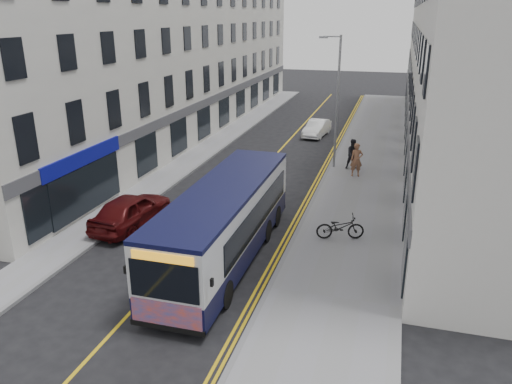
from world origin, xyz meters
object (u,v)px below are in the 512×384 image
Objects in this scene: city_bus at (225,221)px; pedestrian_far at (353,154)px; car_white at (317,128)px; car_maroon at (131,210)px; streetlamp at (336,98)px; bicycle at (340,227)px; pedestrian_near at (357,160)px.

city_bus reaches higher than pedestrian_far.
car_maroon is (-5.20, -19.81, 0.15)m from car_white.
streetlamp is 2.08× the size of car_white.
pedestrian_far is (-0.47, 10.40, 0.39)m from bicycle.
bicycle is (4.10, 2.96, -1.03)m from city_bus.
bicycle is 19.26m from car_white.
bicycle is 1.03× the size of pedestrian_near.
car_maroon is at bearing -145.51° from pedestrian_near.
streetlamp is at bearing 122.25° from pedestrian_near.
car_maroon is at bearing -123.34° from streetlamp.
pedestrian_near is 1.47m from pedestrian_far.
city_bus reaches higher than bicycle.
bicycle is at bearing -80.73° from streetlamp.
car_maroon is (-7.57, -11.51, -3.60)m from streetlamp.
streetlamp is at bearing -66.78° from car_white.
pedestrian_far is at bearing -13.70° from bicycle.
pedestrian_near is at bearing -60.96° from car_white.
bicycle is at bearing -168.23° from car_maroon.
pedestrian_near is 13.52m from car_maroon.
pedestrian_near is 0.51× the size of car_white.
city_bus is 5.62m from car_maroon.
pedestrian_far is 0.40× the size of car_maroon.
city_bus is (-2.38, -13.47, -2.70)m from streetlamp.
pedestrian_far reaches higher than car_maroon.
city_bus is at bearing 109.50° from bicycle.
car_white is at bearing 98.74° from pedestrian_near.
pedestrian_near reaches higher than car_white.
streetlamp reaches higher than pedestrian_far.
car_white is at bearing 89.97° from city_bus.
pedestrian_near reaches higher than car_maroon.
car_white is at bearing 105.92° from streetlamp.
pedestrian_near is at bearing -126.86° from car_maroon.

